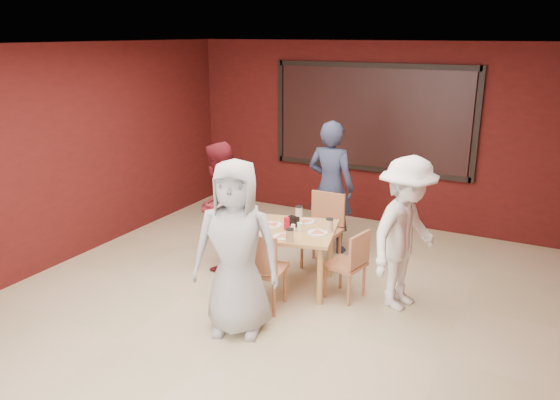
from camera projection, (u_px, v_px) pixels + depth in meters
The scene contains 11 objects.
floor at pixel (261, 313), 5.92m from camera, with size 7.00×7.00×0.00m, color tan.
window_blinds at pixel (371, 118), 8.36m from camera, with size 3.00×0.02×1.50m, color black.
dining_table at pixel (294, 236), 6.35m from camera, with size 1.12×1.12×0.88m.
chair_front at pixel (262, 267), 5.83m from camera, with size 0.49×0.49×0.91m.
chair_back at pixel (324, 225), 7.02m from camera, with size 0.46×0.46×0.94m.
chair_left at pixel (238, 236), 6.86m from camera, with size 0.49×0.49×0.81m.
chair_right at pixel (351, 261), 6.10m from camera, with size 0.47×0.47×0.81m.
diner_front at pixel (236, 248), 5.33m from camera, with size 0.87×0.57×1.78m, color #ACACAC.
diner_back at pixel (331, 187), 7.38m from camera, with size 0.66×0.43×1.81m, color #2B324D.
diner_left at pixel (219, 206), 6.87m from camera, with size 0.79×0.62×1.63m, color maroon.
diner_right at pixel (406, 234), 5.84m from camera, with size 1.10×0.63×1.70m, color white.
Camera 1 is at (2.62, -4.61, 2.92)m, focal length 35.00 mm.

